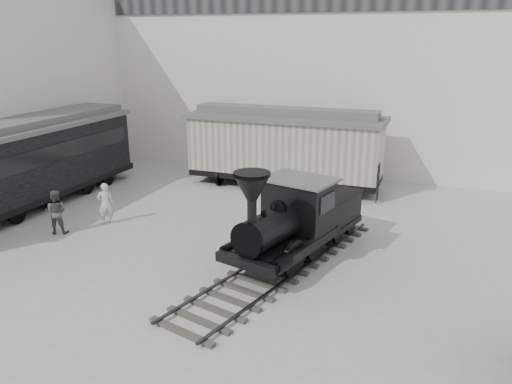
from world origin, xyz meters
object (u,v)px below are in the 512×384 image
at_px(visitor_a, 106,203).
at_px(passenger_coach, 20,165).
at_px(locomotive, 293,224).
at_px(boxcar, 285,146).
at_px(visitor_b, 56,212).

bearing_deg(visitor_a, passenger_coach, -46.06).
height_order(passenger_coach, visitor_a, passenger_coach).
bearing_deg(locomotive, boxcar, 123.98).
height_order(locomotive, visitor_b, locomotive).
distance_m(locomotive, passenger_coach, 11.87).
height_order(locomotive, passenger_coach, passenger_coach).
distance_m(boxcar, visitor_a, 8.78).
xyz_separation_m(boxcar, visitor_a, (-5.09, -7.06, -1.17)).
bearing_deg(boxcar, visitor_b, -124.57).
xyz_separation_m(locomotive, visitor_a, (-7.60, 0.84, -0.41)).
bearing_deg(visitor_b, passenger_coach, -46.84).
height_order(locomotive, visitor_a, locomotive).
height_order(boxcar, visitor_b, boxcar).
distance_m(locomotive, boxcar, 8.32).
bearing_deg(boxcar, visitor_a, -124.10).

